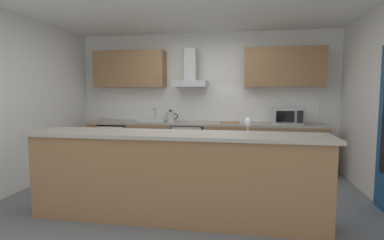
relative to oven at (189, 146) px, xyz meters
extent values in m
cube|color=slate|center=(0.24, -1.60, -0.47)|extent=(5.99, 4.88, 0.02)
cube|color=white|center=(0.24, -1.60, 2.15)|extent=(5.99, 4.88, 0.02)
cube|color=white|center=(0.24, 0.41, 0.84)|extent=(5.99, 0.12, 2.60)
cube|color=white|center=(-2.31, -1.60, 0.84)|extent=(0.12, 4.88, 2.60)
cube|color=white|center=(0.24, 0.33, 0.77)|extent=(4.24, 0.02, 0.66)
cube|color=olive|center=(0.24, 0.03, -0.03)|extent=(4.39, 0.60, 0.86)
cube|color=#9E998E|center=(0.24, 0.03, 0.42)|extent=(4.39, 0.60, 0.04)
cube|color=olive|center=(0.24, -2.22, 0.02)|extent=(3.32, 0.52, 0.97)
cube|color=#9E998E|center=(0.24, -2.22, 0.53)|extent=(3.42, 0.64, 0.04)
cube|color=olive|center=(-1.22, 0.18, 1.45)|extent=(1.41, 0.32, 0.70)
cube|color=olive|center=(1.71, 0.18, 1.45)|extent=(1.41, 0.32, 0.70)
cube|color=slate|center=(0.00, 0.01, 0.00)|extent=(0.60, 0.56, 0.80)
cube|color=black|center=(0.00, -0.29, -0.06)|extent=(0.50, 0.02, 0.48)
cube|color=#B7BABC|center=(0.00, -0.29, 0.34)|extent=(0.54, 0.02, 0.09)
cylinder|color=#B7BABC|center=(0.00, -0.32, 0.18)|extent=(0.49, 0.02, 0.02)
cube|color=white|center=(-1.45, 0.01, -0.04)|extent=(0.58, 0.56, 0.85)
cube|color=silver|center=(-1.45, -0.28, -0.04)|extent=(0.55, 0.02, 0.80)
cylinder|color=#B7BABC|center=(-1.23, -0.30, 0.01)|extent=(0.02, 0.02, 0.38)
cube|color=#B7BABC|center=(1.76, -0.02, 0.59)|extent=(0.50, 0.36, 0.30)
cube|color=black|center=(1.70, -0.21, 0.59)|extent=(0.30, 0.02, 0.19)
cube|color=black|center=(1.94, -0.21, 0.59)|extent=(0.10, 0.01, 0.21)
cube|color=silver|center=(-0.70, 0.01, 0.46)|extent=(0.50, 0.40, 0.04)
cylinder|color=#B7BABC|center=(-0.70, 0.13, 0.57)|extent=(0.03, 0.03, 0.26)
cylinder|color=#B7BABC|center=(-0.70, 0.05, 0.69)|extent=(0.03, 0.16, 0.03)
cylinder|color=#B7BABC|center=(-0.35, -0.03, 0.54)|extent=(0.15, 0.15, 0.20)
sphere|color=black|center=(-0.35, -0.03, 0.65)|extent=(0.06, 0.06, 0.06)
cone|color=#B7BABC|center=(-0.45, -0.03, 0.58)|extent=(0.09, 0.04, 0.07)
torus|color=black|center=(-0.26, -0.03, 0.55)|extent=(0.11, 0.02, 0.11)
cube|color=#B7BABC|center=(0.00, 0.11, 1.16)|extent=(0.62, 0.45, 0.12)
cube|color=#B7BABC|center=(0.00, 0.16, 1.52)|extent=(0.22, 0.22, 0.60)
cylinder|color=silver|center=(1.05, -2.16, 0.55)|extent=(0.07, 0.07, 0.01)
cylinder|color=silver|center=(1.05, -2.16, 0.60)|extent=(0.01, 0.01, 0.09)
ellipsoid|color=silver|center=(1.05, -2.16, 0.68)|extent=(0.08, 0.08, 0.10)
cube|color=#9E7247|center=(0.75, -0.02, 0.45)|extent=(0.37, 0.27, 0.02)
camera|label=1|loc=(1.01, -5.48, 1.01)|focal=28.03mm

